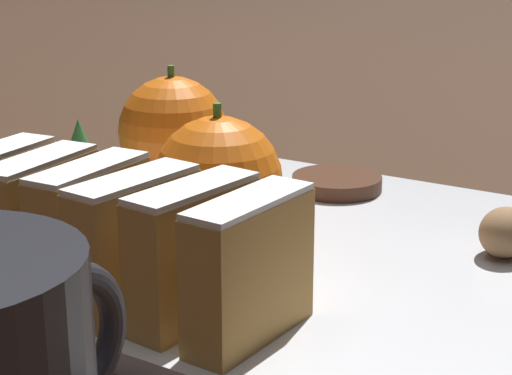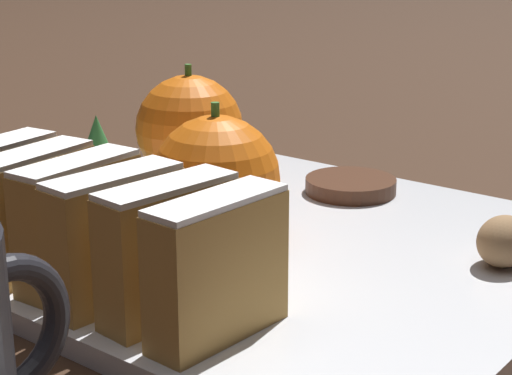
{
  "view_description": "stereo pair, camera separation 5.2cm",
  "coord_description": "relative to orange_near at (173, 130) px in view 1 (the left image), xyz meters",
  "views": [
    {
      "loc": [
        -0.42,
        -0.27,
        0.19
      ],
      "look_at": [
        0.0,
        0.0,
        0.04
      ],
      "focal_mm": 60.0,
      "sensor_mm": 36.0,
      "label": 1
    },
    {
      "loc": [
        -0.39,
        -0.31,
        0.19
      ],
      "look_at": [
        0.0,
        0.0,
        0.04
      ],
      "focal_mm": 60.0,
      "sensor_mm": 36.0,
      "label": 2
    }
  ],
  "objects": [
    {
      "name": "stollen_slice_fifth",
      "position": [
        -0.18,
        -0.05,
        -0.01
      ],
      "size": [
        0.08,
        0.03,
        0.07
      ],
      "color": "#B28442",
      "rests_on": "serving_platter"
    },
    {
      "name": "stollen_slice_second",
      "position": [
        -0.18,
        -0.15,
        -0.01
      ],
      "size": [
        0.08,
        0.03,
        0.07
      ],
      "color": "#B28442",
      "rests_on": "serving_platter"
    },
    {
      "name": "chocolate_cookie",
      "position": [
        0.05,
        -0.11,
        -0.03
      ],
      "size": [
        0.06,
        0.06,
        0.01
      ],
      "color": "#472819",
      "rests_on": "serving_platter"
    },
    {
      "name": "orange_near",
      "position": [
        0.0,
        0.0,
        0.0
      ],
      "size": [
        0.08,
        0.08,
        0.09
      ],
      "color": "orange",
      "rests_on": "serving_platter"
    },
    {
      "name": "serving_platter",
      "position": [
        -0.06,
        -0.11,
        -0.05
      ],
      "size": [
        0.33,
        0.38,
        0.01
      ],
      "color": "silver",
      "rests_on": "ground_plane"
    },
    {
      "name": "stollen_slice_front",
      "position": [
        -0.18,
        -0.18,
        -0.01
      ],
      "size": [
        0.07,
        0.03,
        0.07
      ],
      "color": "#B28442",
      "rests_on": "serving_platter"
    },
    {
      "name": "walnut",
      "position": [
        -0.02,
        -0.25,
        -0.03
      ],
      "size": [
        0.04,
        0.03,
        0.03
      ],
      "color": "#8E6B47",
      "rests_on": "serving_platter"
    },
    {
      "name": "stollen_slice_sixth",
      "position": [
        -0.18,
        -0.02,
        -0.01
      ],
      "size": [
        0.08,
        0.03,
        0.07
      ],
      "color": "#B28442",
      "rests_on": "serving_platter"
    },
    {
      "name": "evergreen_sprig",
      "position": [
        -0.05,
        0.05,
        -0.01
      ],
      "size": [
        0.04,
        0.04,
        0.05
      ],
      "color": "#2D7538",
      "rests_on": "serving_platter"
    },
    {
      "name": "stollen_slice_fourth",
      "position": [
        -0.18,
        -0.08,
        -0.01
      ],
      "size": [
        0.07,
        0.03,
        0.07
      ],
      "color": "#B28442",
      "rests_on": "serving_platter"
    },
    {
      "name": "ground_plane",
      "position": [
        -0.06,
        -0.11,
        -0.05
      ],
      "size": [
        6.0,
        6.0,
        0.0
      ],
      "primitive_type": "plane",
      "color": "#382316"
    },
    {
      "name": "stollen_slice_third",
      "position": [
        -0.18,
        -0.12,
        -0.01
      ],
      "size": [
        0.07,
        0.03,
        0.07
      ],
      "color": "#B28442",
      "rests_on": "serving_platter"
    },
    {
      "name": "orange_far",
      "position": [
        -0.08,
        -0.1,
        -0.0
      ],
      "size": [
        0.08,
        0.08,
        0.08
      ],
      "color": "orange",
      "rests_on": "serving_platter"
    }
  ]
}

